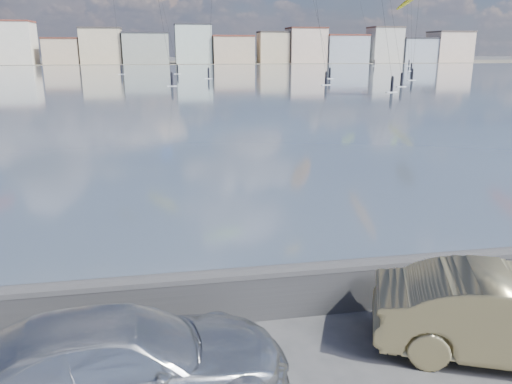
% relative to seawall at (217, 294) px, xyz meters
% --- Properties ---
extents(bay_water, '(500.00, 177.00, 0.00)m').
position_rel_seawall_xyz_m(bay_water, '(0.00, 88.80, -0.58)').
color(bay_water, '#374659').
rests_on(bay_water, ground).
extents(far_shore_strip, '(500.00, 60.00, 0.00)m').
position_rel_seawall_xyz_m(far_shore_strip, '(0.00, 197.30, -0.57)').
color(far_shore_strip, '#4C473D').
rests_on(far_shore_strip, ground).
extents(seawall, '(400.00, 0.36, 1.08)m').
position_rel_seawall_xyz_m(seawall, '(0.00, 0.00, 0.00)').
color(seawall, '#28282B').
rests_on(seawall, ground).
extents(far_buildings, '(240.79, 13.26, 14.60)m').
position_rel_seawall_xyz_m(far_buildings, '(1.31, 183.30, 5.44)').
color(far_buildings, beige).
rests_on(far_buildings, ground).
extents(car_silver, '(5.16, 2.47, 1.45)m').
position_rel_seawall_xyz_m(car_silver, '(-1.64, -2.15, 0.15)').
color(car_silver, '#B0B4B8').
rests_on(car_silver, ground).
extents(car_champagne, '(4.80, 3.21, 1.50)m').
position_rel_seawall_xyz_m(car_champagne, '(4.78, -2.04, 0.17)').
color(car_champagne, tan).
rests_on(car_champagne, ground).
extents(kitesurfer_0, '(6.60, 14.08, 20.27)m').
position_rel_seawall_xyz_m(kitesurfer_0, '(61.21, 114.60, 16.43)').
color(kitesurfer_0, yellow).
rests_on(kitesurfer_0, ground).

